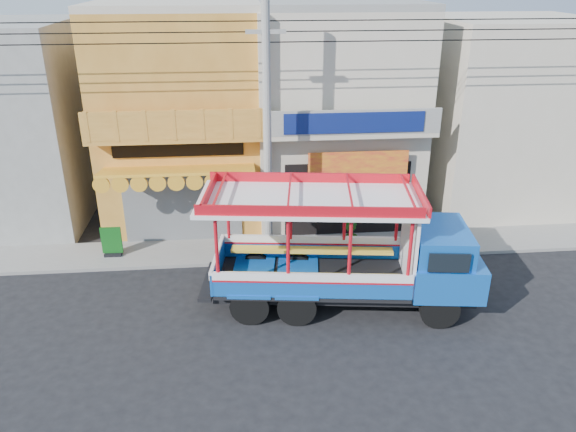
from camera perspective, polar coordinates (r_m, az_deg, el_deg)
The scene contains 12 objects.
ground at distance 16.87m, azimuth 2.21°, elevation -9.61°, with size 90.00×90.00×0.00m, color black.
sidewalk at distance 20.28m, azimuth 0.78°, elevation -3.27°, with size 30.00×2.00×0.12m, color slate.
shophouse_left at distance 22.61m, azimuth -10.54°, elevation 10.17°, with size 6.00×7.50×8.24m.
shophouse_right at distance 22.86m, azimuth 4.86°, elevation 10.62°, with size 6.00×6.75×8.24m.
party_pilaster at distance 19.55m, azimuth -2.36°, elevation 8.10°, with size 0.35×0.30×8.00m, color #BEB49C.
filler_building_left at distance 24.38m, azimuth -27.24°, elevation 8.17°, with size 6.00×6.00×7.60m, color gray.
filler_building_right at distance 25.13m, azimuth 20.98°, elevation 9.64°, with size 6.00×6.00×7.60m, color #BEB49C.
utility_pole at distance 17.80m, azimuth -1.66°, elevation 9.97°, with size 28.00×0.26×9.00m.
songthaew_truck at distance 16.40m, azimuth 7.59°, elevation -3.59°, with size 8.26×3.56×3.73m.
green_sign at distance 20.38m, azimuth -17.45°, elevation -2.70°, with size 0.69×0.33×1.07m.
potted_plant_b at distance 20.24m, azimuth 6.38°, elevation -1.77°, with size 0.53×0.43×0.96m, color #1C4F16.
potted_plant_c at distance 21.09m, azimuth 14.88°, elevation -1.28°, with size 0.57×0.57×1.02m, color #1C4F16.
Camera 1 is at (-1.93, -13.95, 9.28)m, focal length 35.00 mm.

